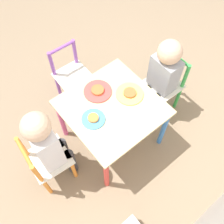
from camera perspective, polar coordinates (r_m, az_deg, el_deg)
The scene contains 10 objects.
ground_plane at distance 2.15m, azimuth 0.00°, elevation -5.57°, with size 6.00×6.00×0.00m, color #8C755B.
kids_table at distance 1.79m, azimuth 0.00°, elevation 0.06°, with size 0.61×0.61×0.48m.
chair_green at distance 2.14m, azimuth 11.28°, elevation 5.76°, with size 0.26×0.26×0.54m.
chair_orange at distance 1.84m, azimuth -14.03°, elevation -10.34°, with size 0.28×0.28×0.54m.
chair_purple at distance 2.18m, azimuth -8.72°, elevation 7.65°, with size 0.27×0.27×0.54m.
child_left at distance 1.96m, azimuth 10.97°, elevation 8.26°, with size 0.22×0.20×0.75m.
child_right at distance 1.65m, azimuth -13.79°, elevation -6.62°, with size 0.22×0.21×0.80m.
plate_left at distance 1.79m, azimuth 3.86°, elevation 4.03°, with size 0.19×0.19×0.03m.
plate_right at distance 1.68m, azimuth -4.09°, elevation -1.46°, with size 0.15×0.15×0.03m.
plate_front at distance 1.80m, azimuth -3.15°, elevation 4.60°, with size 0.19×0.19×0.03m.
Camera 1 is at (0.59, 0.72, 1.94)m, focal length 42.00 mm.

